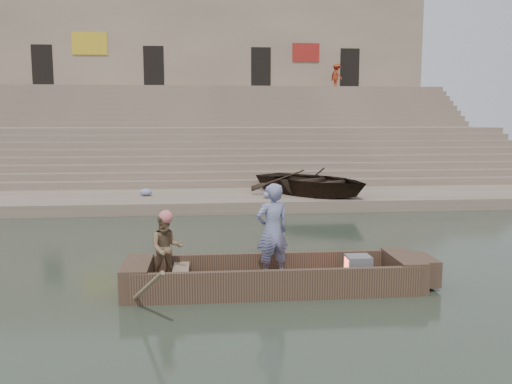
{
  "coord_description": "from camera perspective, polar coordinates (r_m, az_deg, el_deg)",
  "views": [
    {
      "loc": [
        1.23,
        -11.82,
        3.23
      ],
      "look_at": [
        2.5,
        1.41,
        1.4
      ],
      "focal_mm": 37.41,
      "sensor_mm": 36.0,
      "label": 1
    }
  ],
  "objects": [
    {
      "name": "upper_landing",
      "position": [
        34.35,
        -7.59,
        6.71
      ],
      "size": [
        32.0,
        3.0,
        5.2
      ],
      "primitive_type": "cube",
      "color": "gray",
      "rests_on": "ground"
    },
    {
      "name": "main_rowboat",
      "position": [
        10.3,
        1.89,
        -9.8
      ],
      "size": [
        5.0,
        1.3,
        0.22
      ],
      "primitive_type": "cube",
      "color": "brown",
      "rests_on": "ground"
    },
    {
      "name": "standing_man",
      "position": [
        10.1,
        1.76,
        -4.17
      ],
      "size": [
        0.76,
        0.61,
        1.82
      ],
      "primitive_type": "imported",
      "rotation": [
        0.0,
        0.0,
        3.44
      ],
      "color": "navy",
      "rests_on": "main_rowboat"
    },
    {
      "name": "cloth_bundles",
      "position": [
        19.86,
        -16.19,
        -0.29
      ],
      "size": [
        14.01,
        2.49,
        0.26
      ],
      "color": "#3F5999",
      "rests_on": "lower_landing"
    },
    {
      "name": "ground",
      "position": [
        12.32,
        -11.11,
        -7.51
      ],
      "size": [
        120.0,
        120.0,
        0.0
      ],
      "primitive_type": "plane",
      "color": "#283326",
      "rests_on": "ground"
    },
    {
      "name": "rowing_man",
      "position": [
        10.02,
        -9.55,
        -5.94
      ],
      "size": [
        0.69,
        0.58,
        1.28
      ],
      "primitive_type": "imported",
      "rotation": [
        0.0,
        0.0,
        0.16
      ],
      "color": "#2B834E",
      "rests_on": "main_rowboat"
    },
    {
      "name": "television",
      "position": [
        10.53,
        10.8,
        -7.77
      ],
      "size": [
        0.46,
        0.42,
        0.4
      ],
      "color": "slate",
      "rests_on": "main_rowboat"
    },
    {
      "name": "mid_landing",
      "position": [
        27.41,
        -8.07,
        3.92
      ],
      "size": [
        32.0,
        3.0,
        2.8
      ],
      "primitive_type": "cube",
      "color": "gray",
      "rests_on": "ground"
    },
    {
      "name": "rowboat_trim",
      "position": [
        10.26,
        3.06,
        -8.72
      ],
      "size": [
        6.04,
        2.63,
        1.95
      ],
      "color": "brown",
      "rests_on": "ground"
    },
    {
      "name": "pedestrian",
      "position": [
        35.64,
        8.6,
        12.18
      ],
      "size": [
        0.95,
        1.16,
        1.57
      ],
      "primitive_type": "imported",
      "rotation": [
        0.0,
        0.0,
        1.99
      ],
      "color": "maroon",
      "rests_on": "upper_landing"
    },
    {
      "name": "lower_landing",
      "position": [
        20.09,
        -8.94,
        -0.94
      ],
      "size": [
        32.0,
        4.0,
        0.4
      ],
      "primitive_type": "cube",
      "color": "gray",
      "rests_on": "ground"
    },
    {
      "name": "ghat_steps",
      "position": [
        29.08,
        -7.94,
        4.93
      ],
      "size": [
        32.0,
        11.0,
        5.2
      ],
      "color": "gray",
      "rests_on": "ground"
    },
    {
      "name": "building_wall",
      "position": [
        38.41,
        -7.46,
        11.3
      ],
      "size": [
        32.0,
        5.07,
        11.2
      ],
      "color": "tan",
      "rests_on": "ground"
    },
    {
      "name": "beached_rowboat",
      "position": [
        20.12,
        6.05,
        1.13
      ],
      "size": [
        5.66,
        5.87,
        0.99
      ],
      "primitive_type": "imported",
      "rotation": [
        0.0,
        0.0,
        0.67
      ],
      "color": "#2D2116",
      "rests_on": "lower_landing"
    }
  ]
}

